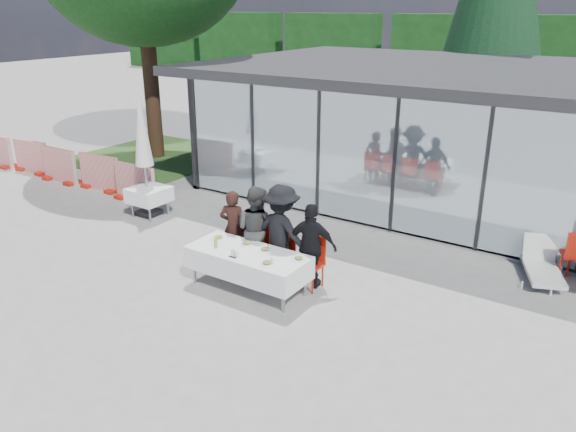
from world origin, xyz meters
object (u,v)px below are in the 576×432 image
at_px(construction_barriers, 29,159).
at_px(diner_chair_d, 312,259).
at_px(diner_d, 311,246).
at_px(plate_d, 299,258).
at_px(lounger, 542,264).
at_px(dining_table, 248,262).
at_px(plate_extra, 267,263).
at_px(diner_chair_a, 235,238).
at_px(diner_b, 256,229).
at_px(diner_c, 282,233).
at_px(plate_c, 265,249).
at_px(spare_chair_b, 576,253).
at_px(diner_a, 233,228).
at_px(folded_eyeglasses, 232,257).
at_px(plate_a, 219,238).
at_px(juice_bottle, 216,243).
at_px(diner_chair_c, 283,251).
at_px(market_umbrella, 142,138).
at_px(diner_chair_b, 257,244).
at_px(spare_table_left, 149,195).
at_px(plate_b, 246,244).

bearing_deg(construction_barriers, diner_chair_d, -8.20).
height_order(diner_d, diner_chair_d, diner_d).
distance_m(plate_d, lounger, 4.77).
xyz_separation_m(dining_table, plate_d, (0.95, 0.21, 0.24)).
xyz_separation_m(diner_d, plate_extra, (-0.30, -0.97, -0.03)).
bearing_deg(diner_chair_a, lounger, 27.39).
height_order(diner_b, plate_extra, diner_b).
distance_m(diner_c, construction_barriers, 10.68).
height_order(plate_c, spare_chair_b, spare_chair_b).
bearing_deg(diner_a, folded_eyeglasses, 109.60).
relative_size(plate_a, juice_bottle, 1.64).
bearing_deg(diner_chair_c, diner_a, -178.47).
bearing_deg(diner_chair_a, market_umbrella, 164.25).
height_order(diner_chair_a, plate_extra, diner_chair_a).
relative_size(plate_c, plate_d, 1.00).
bearing_deg(diner_chair_b, juice_bottle, -106.41).
relative_size(diner_a, diner_chair_d, 1.58).
bearing_deg(plate_d, plate_c, -179.31).
distance_m(dining_table, diner_a, 1.18).
distance_m(dining_table, plate_extra, 0.69).
height_order(diner_chair_d, spare_table_left, diner_chair_d).
bearing_deg(plate_c, diner_chair_c, 88.71).
relative_size(dining_table, diner_b, 1.31).
xyz_separation_m(plate_b, construction_barriers, (-10.09, 2.13, -0.34)).
bearing_deg(diner_chair_b, diner_a, -176.84).
bearing_deg(plate_a, market_umbrella, 156.37).
bearing_deg(diner_chair_c, plate_extra, -70.74).
distance_m(dining_table, folded_eyeglasses, 0.42).
height_order(dining_table, spare_chair_b, spare_chair_b).
bearing_deg(construction_barriers, diner_chair_b, -9.20).
bearing_deg(juice_bottle, diner_d, 30.09).
xyz_separation_m(diner_c, spare_table_left, (-4.58, 0.98, -0.37)).
bearing_deg(lounger, diner_chair_d, -141.83).
xyz_separation_m(dining_table, market_umbrella, (-4.44, 1.75, 1.41)).
bearing_deg(diner_c, spare_chair_b, -141.16).
xyz_separation_m(diner_chair_c, plate_a, (-1.07, -0.59, 0.24)).
bearing_deg(diner_a, spare_table_left, -34.16).
xyz_separation_m(diner_b, spare_chair_b, (5.24, 3.01, -0.33)).
height_order(plate_extra, folded_eyeglasses, plate_extra).
xyz_separation_m(diner_chair_d, plate_b, (-1.11, -0.52, 0.24)).
bearing_deg(spare_chair_b, spare_table_left, -167.60).
distance_m(market_umbrella, lounger, 9.15).
bearing_deg(market_umbrella, diner_d, -10.90).
bearing_deg(diner_chair_a, construction_barriers, 170.26).
relative_size(plate_b, market_umbrella, 0.09).
relative_size(diner_chair_b, diner_d, 0.60).
distance_m(diner_chair_d, plate_c, 0.89).
xyz_separation_m(diner_chair_c, plate_extra, (0.35, -1.00, 0.24)).
xyz_separation_m(diner_chair_b, diner_d, (1.24, -0.03, 0.27)).
relative_size(diner_b, juice_bottle, 10.43).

